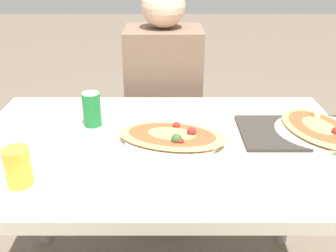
{
  "coord_description": "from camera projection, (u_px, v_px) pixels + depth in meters",
  "views": [
    {
      "loc": [
        0.02,
        -1.16,
        1.36
      ],
      "look_at": [
        0.02,
        0.0,
        0.8
      ],
      "focal_mm": 42.0,
      "sensor_mm": 36.0,
      "label": 1
    }
  ],
  "objects": [
    {
      "name": "soda_can",
      "position": [
        93.0,
        109.0,
        1.41
      ],
      "size": [
        0.07,
        0.07,
        0.12
      ],
      "color": "#197233",
      "rests_on": "dining_table"
    },
    {
      "name": "pizza_second",
      "position": [
        320.0,
        129.0,
        1.36
      ],
      "size": [
        0.3,
        0.38,
        0.06
      ],
      "color": "white",
      "rests_on": "dining_table"
    },
    {
      "name": "serving_tray",
      "position": [
        303.0,
        132.0,
        1.37
      ],
      "size": [
        0.43,
        0.27,
        0.01
      ],
      "color": "#332D28",
      "rests_on": "dining_table"
    },
    {
      "name": "person_seated",
      "position": [
        166.0,
        90.0,
        1.9
      ],
      "size": [
        0.36,
        0.29,
        1.19
      ],
      "rotation": [
        0.0,
        0.0,
        3.14
      ],
      "color": "#2D2D38",
      "rests_on": "ground_plane"
    },
    {
      "name": "pizza_main",
      "position": [
        173.0,
        137.0,
        1.31
      ],
      "size": [
        0.4,
        0.31,
        0.06
      ],
      "color": "white",
      "rests_on": "dining_table"
    },
    {
      "name": "dining_table",
      "position": [
        163.0,
        161.0,
        1.35
      ],
      "size": [
        1.28,
        0.83,
        0.74
      ],
      "color": "beige",
      "rests_on": "ground_plane"
    },
    {
      "name": "chair_far_seated",
      "position": [
        166.0,
        117.0,
        2.09
      ],
      "size": [
        0.4,
        0.4,
        0.89
      ],
      "rotation": [
        0.0,
        0.0,
        3.14
      ],
      "color": "#3F2D1E",
      "rests_on": "ground_plane"
    },
    {
      "name": "drink_glass",
      "position": [
        19.0,
        167.0,
        1.07
      ],
      "size": [
        0.07,
        0.07,
        0.11
      ],
      "color": "gold",
      "rests_on": "dining_table"
    }
  ]
}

